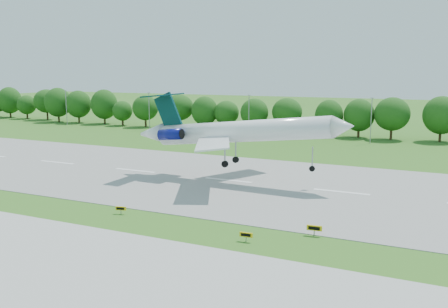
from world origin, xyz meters
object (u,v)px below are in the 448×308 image
at_px(service_vehicle_a, 208,132).
at_px(taxi_sign_left, 121,209).
at_px(service_vehicle_b, 239,135).
at_px(airliner, 231,131).

bearing_deg(service_vehicle_a, taxi_sign_left, -166.67).
bearing_deg(service_vehicle_b, airliner, -133.18).
relative_size(airliner, taxi_sign_left, 27.02).
bearing_deg(airliner, service_vehicle_a, 120.26).
relative_size(service_vehicle_a, service_vehicle_b, 1.03).
distance_m(taxi_sign_left, service_vehicle_a, 86.80).
xyz_separation_m(airliner, taxi_sign_left, (-4.90, -25.12, -8.11)).
xyz_separation_m(service_vehicle_a, service_vehicle_b, (11.63, -2.81, 0.00)).
height_order(taxi_sign_left, service_vehicle_b, service_vehicle_b).
distance_m(airliner, service_vehicle_b, 58.87).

